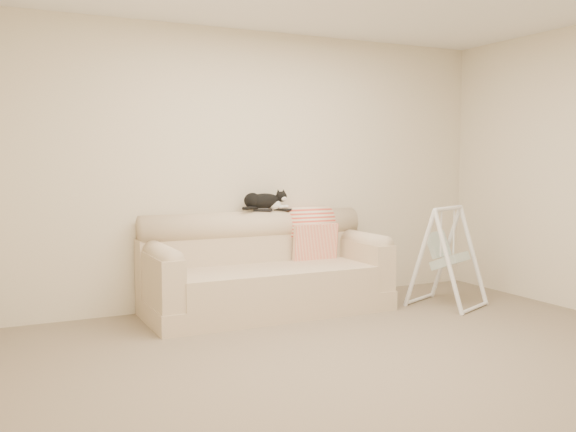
% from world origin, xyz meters
% --- Properties ---
extents(ground_plane, '(5.00, 5.00, 0.00)m').
position_xyz_m(ground_plane, '(0.00, 0.00, 0.00)').
color(ground_plane, brown).
rests_on(ground_plane, ground).
extents(room_shell, '(5.04, 4.04, 2.60)m').
position_xyz_m(room_shell, '(0.00, 0.00, 1.53)').
color(room_shell, beige).
rests_on(room_shell, ground).
extents(sofa, '(2.20, 0.93, 0.90)m').
position_xyz_m(sofa, '(-0.09, 1.62, 0.35)').
color(sofa, tan).
rests_on(sofa, ground).
extents(remote_a, '(0.19, 0.09, 0.03)m').
position_xyz_m(remote_a, '(-0.00, 1.85, 0.91)').
color(remote_a, black).
rests_on(remote_a, sofa).
extents(remote_b, '(0.17, 0.14, 0.02)m').
position_xyz_m(remote_b, '(0.21, 1.84, 0.91)').
color(remote_b, black).
rests_on(remote_b, sofa).
extents(tuxedo_cat, '(0.50, 0.21, 0.20)m').
position_xyz_m(tuxedo_cat, '(0.02, 1.86, 0.99)').
color(tuxedo_cat, black).
rests_on(tuxedo_cat, sofa).
extents(throw_blanket, '(0.46, 0.38, 0.58)m').
position_xyz_m(throw_blanket, '(0.48, 1.84, 0.72)').
color(throw_blanket, '#E84330').
rests_on(throw_blanket, sofa).
extents(baby_swing, '(0.78, 0.80, 0.95)m').
position_xyz_m(baby_swing, '(1.55, 1.06, 0.47)').
color(baby_swing, white).
rests_on(baby_swing, ground).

